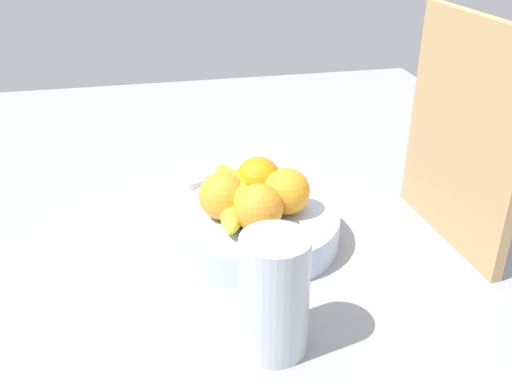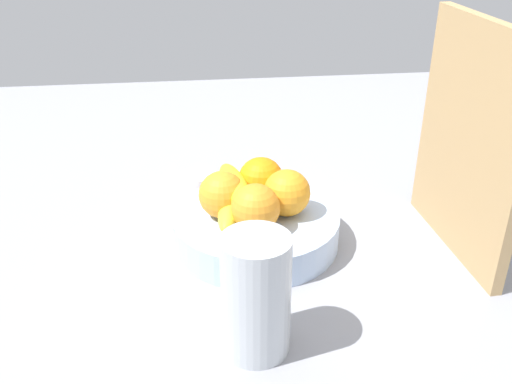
{
  "view_description": "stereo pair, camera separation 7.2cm",
  "coord_description": "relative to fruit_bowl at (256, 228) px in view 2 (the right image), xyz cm",
  "views": [
    {
      "loc": [
        81.07,
        -15.36,
        51.26
      ],
      "look_at": [
        2.88,
        1.38,
        9.28
      ],
      "focal_mm": 40.26,
      "sensor_mm": 36.0,
      "label": 1
    },
    {
      "loc": [
        82.26,
        -8.25,
        51.26
      ],
      "look_at": [
        2.88,
        1.38,
        9.28
      ],
      "focal_mm": 40.26,
      "sensor_mm": 36.0,
      "label": 2
    }
  ],
  "objects": [
    {
      "name": "jar_lid",
      "position": [
        -23.59,
        -8.68,
        -1.81
      ],
      "size": [
        7.19,
        7.19,
        1.66
      ],
      "primitive_type": "cylinder",
      "color": "white",
      "rests_on": "ground_plane"
    },
    {
      "name": "orange_front_right",
      "position": [
        -4.75,
        1.4,
        6.4
      ],
      "size": [
        7.52,
        7.52,
        7.52
      ],
      "primitive_type": "sphere",
      "color": "orange",
      "rests_on": "fruit_bowl"
    },
    {
      "name": "fruit_bowl",
      "position": [
        0.0,
        0.0,
        0.0
      ],
      "size": [
        26.92,
        26.92,
        5.28
      ],
      "primitive_type": "cylinder",
      "color": "#AEC6E7",
      "rests_on": "ground_plane"
    },
    {
      "name": "ground_plane",
      "position": [
        -2.88,
        -1.38,
        -4.14
      ],
      "size": [
        180.0,
        140.0,
        3.0
      ],
      "primitive_type": "cube",
      "color": "gray"
    },
    {
      "name": "orange_center",
      "position": [
        -0.22,
        -5.31,
        6.4
      ],
      "size": [
        7.52,
        7.52,
        7.52
      ],
      "primitive_type": "sphere",
      "color": "orange",
      "rests_on": "fruit_bowl"
    },
    {
      "name": "orange_back_left",
      "position": [
        4.75,
        -0.67,
        6.4
      ],
      "size": [
        7.52,
        7.52,
        7.52
      ],
      "primitive_type": "sphere",
      "color": "orange",
      "rests_on": "fruit_bowl"
    },
    {
      "name": "orange_front_left",
      "position": [
        0.42,
        4.86,
        6.4
      ],
      "size": [
        7.52,
        7.52,
        7.52
      ],
      "primitive_type": "sphere",
      "color": "orange",
      "rests_on": "fruit_bowl"
    },
    {
      "name": "cutting_board",
      "position": [
        4.36,
        31.67,
        15.36
      ],
      "size": [
        28.05,
        3.18,
        36.0
      ],
      "primitive_type": "cube",
      "rotation": [
        0.0,
        0.0,
        0.05
      ],
      "color": "tan",
      "rests_on": "ground_plane"
    },
    {
      "name": "thermos_tumbler",
      "position": [
        24.42,
        -2.96,
        5.44
      ],
      "size": [
        8.5,
        8.5,
        16.16
      ],
      "primitive_type": "cylinder",
      "color": "#B6BCC3",
      "rests_on": "ground_plane"
    },
    {
      "name": "banana_bunch",
      "position": [
        -0.87,
        -3.36,
        5.74
      ],
      "size": [
        18.43,
        7.8,
        6.2
      ],
      "color": "yellow",
      "rests_on": "fruit_bowl"
    }
  ]
}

